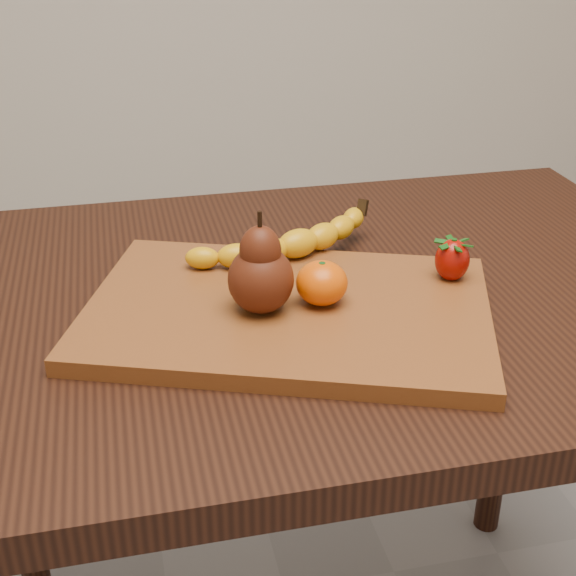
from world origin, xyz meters
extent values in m
cube|color=black|center=(0.00, 0.00, 0.74)|extent=(1.00, 0.70, 0.04)
cylinder|color=black|center=(-0.45, 0.30, 0.36)|extent=(0.05, 0.05, 0.72)
cylinder|color=black|center=(0.45, 0.30, 0.36)|extent=(0.05, 0.05, 0.72)
cube|color=brown|center=(-0.06, -0.07, 0.77)|extent=(0.53, 0.44, 0.02)
ellipsoid|color=#E15002|center=(-0.02, -0.07, 0.80)|extent=(0.08, 0.08, 0.05)
camera|label=1|loc=(-0.23, -0.84, 1.21)|focal=50.00mm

